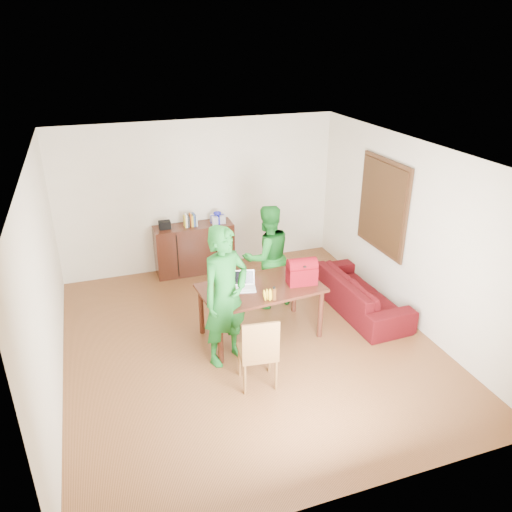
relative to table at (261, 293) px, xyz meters
name	(u,v)px	position (x,y,z in m)	size (l,w,h in m)	color
room	(246,255)	(-0.22, 0.00, 0.62)	(5.20, 5.70, 2.90)	#482A12
table	(261,293)	(0.00, 0.00, 0.00)	(1.76, 1.09, 0.79)	black
chair	(258,364)	(-0.40, -1.03, -0.40)	(0.50, 0.48, 0.99)	brown
person_near	(225,296)	(-0.62, -0.40, 0.27)	(0.70, 0.46, 1.91)	#155E1D
person_far	(267,257)	(0.40, 0.82, 0.15)	(0.81, 0.63, 1.67)	#16661C
laptop	(244,287)	(-0.24, 0.00, 0.14)	(0.36, 0.28, 0.22)	white
bananas	(268,298)	(-0.04, -0.39, 0.13)	(0.17, 0.10, 0.06)	gold
bottle	(274,293)	(0.05, -0.40, 0.19)	(0.06, 0.06, 0.19)	#522D12
red_bag	(302,274)	(0.58, -0.09, 0.25)	(0.41, 0.24, 0.30)	maroon
sofa	(359,293)	(1.72, 0.19, -0.40)	(1.96, 0.77, 0.57)	#3A0707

